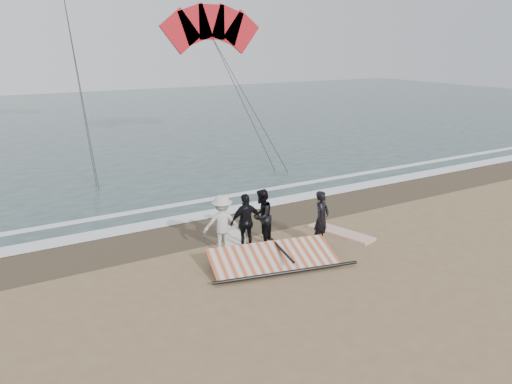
# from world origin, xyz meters

# --- Properties ---
(ground) EXTENTS (120.00, 120.00, 0.00)m
(ground) POSITION_xyz_m (0.00, 0.00, 0.00)
(ground) COLOR #8C704C
(ground) RESTS_ON ground
(sea) EXTENTS (120.00, 54.00, 0.02)m
(sea) POSITION_xyz_m (0.00, 33.00, 0.01)
(sea) COLOR #233838
(sea) RESTS_ON ground
(wet_sand) EXTENTS (120.00, 2.80, 0.01)m
(wet_sand) POSITION_xyz_m (0.00, 4.50, 0.01)
(wet_sand) COLOR #4C3D2B
(wet_sand) RESTS_ON ground
(foam_near) EXTENTS (120.00, 0.90, 0.01)m
(foam_near) POSITION_xyz_m (0.00, 5.90, 0.03)
(foam_near) COLOR white
(foam_near) RESTS_ON sea
(foam_far) EXTENTS (120.00, 0.45, 0.01)m
(foam_far) POSITION_xyz_m (0.00, 7.60, 0.03)
(foam_far) COLOR white
(foam_far) RESTS_ON sea
(man_main) EXTENTS (0.78, 0.67, 1.81)m
(man_main) POSITION_xyz_m (0.49, 1.37, 0.90)
(man_main) COLOR black
(man_main) RESTS_ON ground
(board_white) EXTENTS (1.30, 2.52, 0.10)m
(board_white) POSITION_xyz_m (1.62, 1.71, 0.05)
(board_white) COLOR white
(board_white) RESTS_ON ground
(board_cream) EXTENTS (1.65, 2.41, 0.10)m
(board_cream) POSITION_xyz_m (-1.80, 3.05, 0.05)
(board_cream) COLOR white
(board_cream) RESTS_ON ground
(trio_cluster) EXTENTS (2.64, 1.19, 1.85)m
(trio_cluster) POSITION_xyz_m (-1.92, 2.45, 0.92)
(trio_cluster) COLOR black
(trio_cluster) RESTS_ON ground
(sail_rig) EXTENTS (4.31, 2.49, 0.50)m
(sail_rig) POSITION_xyz_m (-1.86, 0.87, 0.19)
(sail_rig) COLOR black
(sail_rig) RESTS_ON ground
(kite_red) EXTENTS (7.20, 3.97, 10.22)m
(kite_red) POSITION_xyz_m (4.41, 17.38, 7.02)
(kite_red) COLOR red
(kite_red) RESTS_ON ground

